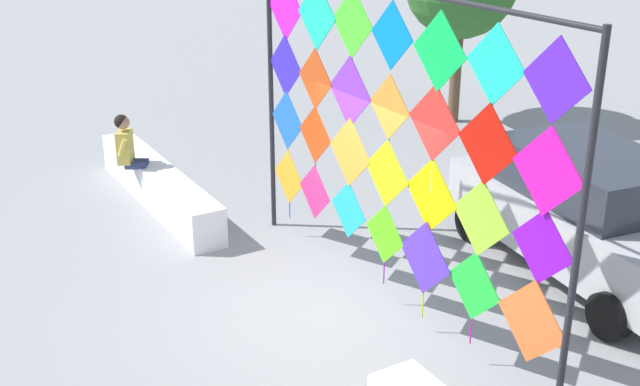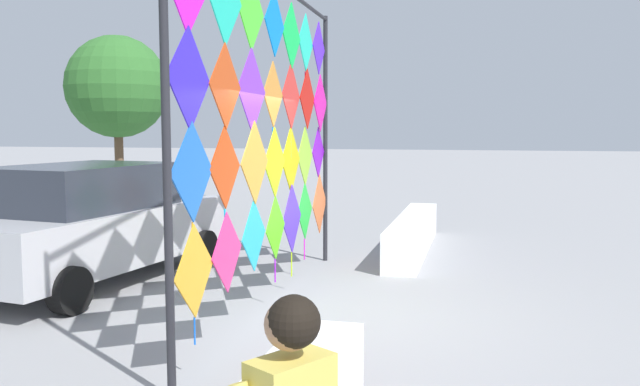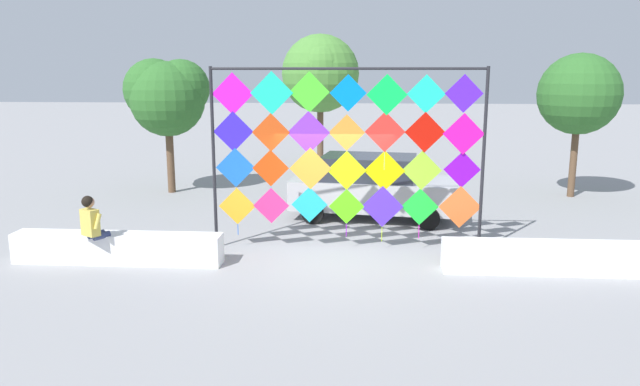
% 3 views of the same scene
% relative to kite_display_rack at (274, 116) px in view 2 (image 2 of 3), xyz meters
% --- Properties ---
extents(ground, '(120.00, 120.00, 0.00)m').
position_rel_kite_display_rack_xyz_m(ground, '(-0.26, -0.70, -2.27)').
color(ground, gray).
extents(plaza_ledge_right, '(4.21, 0.52, 0.61)m').
position_rel_kite_display_rack_xyz_m(plaza_ledge_right, '(4.01, -1.25, -1.97)').
color(plaza_ledge_right, white).
rests_on(plaza_ledge_right, ground).
extents(kite_display_rack, '(5.73, 0.17, 3.88)m').
position_rel_kite_display_rack_xyz_m(kite_display_rack, '(0.00, 0.00, 0.00)').
color(kite_display_rack, '#232328').
rests_on(kite_display_rack, ground).
extents(parked_car, '(4.43, 2.48, 1.64)m').
position_rel_kite_display_rack_xyz_m(parked_car, '(0.61, 2.89, -1.44)').
color(parked_car, '#B7B7BC').
rests_on(parked_car, ground).
extents(tree_broadleaf, '(2.41, 2.41, 4.32)m').
position_rel_kite_display_rack_xyz_m(tree_broadleaf, '(6.75, 6.09, 0.83)').
color(tree_broadleaf, brown).
rests_on(tree_broadleaf, ground).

